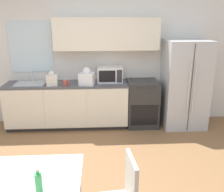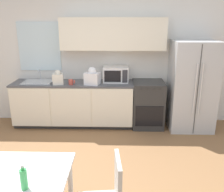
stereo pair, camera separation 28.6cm
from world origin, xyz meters
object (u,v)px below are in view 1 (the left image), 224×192
oven_range (142,103)px  drink_bottle (39,183)px  refrigerator (184,84)px  coffee_mug (66,83)px  microwave (110,74)px

oven_range → drink_bottle: size_ratio=3.98×
refrigerator → coffee_mug: refrigerator is taller
refrigerator → drink_bottle: (-2.21, -2.96, -0.02)m
drink_bottle → oven_range: bearing=65.3°
microwave → drink_bottle: size_ratio=2.13×
refrigerator → drink_bottle: refrigerator is taller
oven_range → microwave: size_ratio=1.87×
microwave → drink_bottle: (-0.73, -3.11, -0.21)m
refrigerator → coffee_mug: (-2.33, -0.10, 0.09)m
refrigerator → microwave: (-1.48, 0.15, 0.19)m
oven_range → refrigerator: (0.83, -0.05, 0.40)m
refrigerator → microwave: 1.50m
oven_range → coffee_mug: (-1.50, -0.15, 0.49)m
refrigerator → coffee_mug: size_ratio=14.16×
coffee_mug → drink_bottle: (0.12, -2.86, -0.11)m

